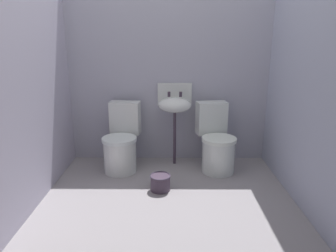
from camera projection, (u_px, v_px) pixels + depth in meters
ground_plane at (168, 210)px, 2.95m from camera, size 2.86×2.88×0.08m
wall_back at (169, 70)px, 3.86m from camera, size 2.86×0.10×2.28m
wall_left at (21, 84)px, 2.73m from camera, size 0.10×2.68×2.28m
wall_right at (315, 84)px, 2.71m from camera, size 0.10×2.68×2.28m
toilet_left at (122, 143)px, 3.71m from camera, size 0.45×0.63×0.78m
toilet_right at (216, 143)px, 3.70m from camera, size 0.49×0.65×0.78m
sink at (175, 104)px, 3.77m from camera, size 0.42×0.35×0.99m
bucket at (160, 182)px, 3.23m from camera, size 0.22×0.22×0.17m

